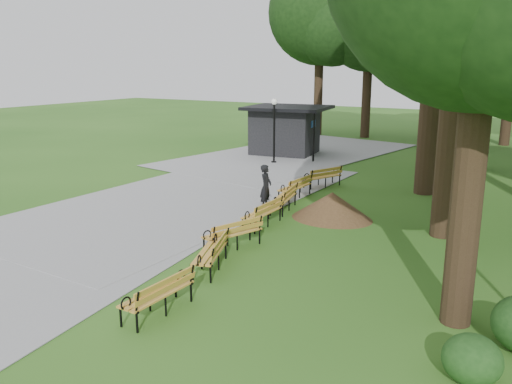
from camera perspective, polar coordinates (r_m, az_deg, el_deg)
The scene contains 15 objects.
ground at distance 16.30m, azimuth -2.69°, elevation -4.49°, with size 100.00×100.00×0.00m, color #2C5F1B.
path at distance 20.87m, azimuth -7.46°, elevation -0.44°, with size 12.00×38.00×0.06m, color gray.
person at distance 18.83m, azimuth 1.07°, elevation 0.55°, with size 0.59×0.39×1.61m, color black.
kiosk at distance 30.57m, azimuth 3.13°, elevation 6.70°, with size 4.44×3.86×2.78m, color black, non-canonical shape.
lamp_post at distance 27.50m, azimuth 1.98°, elevation 8.07°, with size 0.32×0.32×3.37m.
dirt_mound at distance 17.88m, azimuth 8.23°, elevation -1.45°, with size 2.31×2.31×0.91m, color #47301C.
bench_0 at distance 11.29m, azimuth -10.63°, elevation -10.78°, with size 1.90×0.64×0.88m, color gold, non-canonical shape.
bench_1 at distance 13.40m, azimuth -5.01°, elevation -6.60°, with size 1.90×0.64×0.88m, color gold, non-canonical shape.
bench_2 at distance 14.89m, azimuth -2.58°, elevation -4.47°, with size 1.90×0.64×0.88m, color gold, non-canonical shape.
bench_3 at distance 16.88m, azimuth 0.65°, elevation -2.27°, with size 1.90×0.64×0.88m, color gold, non-canonical shape.
bench_4 at distance 18.73m, azimuth 2.96°, elevation -0.68°, with size 1.90×0.64×0.88m, color gold, non-canonical shape.
bench_5 at distance 20.45m, azimuth 4.21°, elevation 0.52°, with size 1.90×0.64×0.88m, color gold, non-canonical shape.
bench_6 at distance 22.47m, azimuth 7.16°, elevation 1.64°, with size 1.90×0.64×0.88m, color gold, non-canonical shape.
lawn_tree_4 at distance 27.79m, azimuth 23.90°, elevation 18.28°, with size 6.91×6.91×11.36m.
shrub_2 at distance 9.82m, azimuth 22.09°, elevation -18.49°, with size 0.96×0.96×0.82m, color #193D14.
Camera 1 is at (8.44, -12.99, 5.06)m, focal length 37.01 mm.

